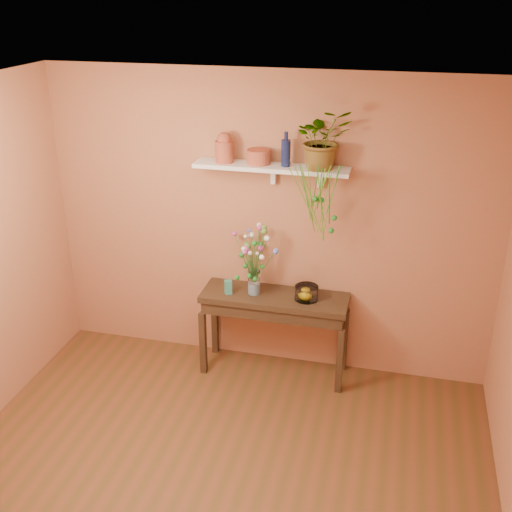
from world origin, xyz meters
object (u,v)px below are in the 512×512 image
at_px(glass_vase, 254,284).
at_px(blue_bottle, 286,152).
at_px(glass_bowl, 307,293).
at_px(terracotta_jug, 224,148).
at_px(sideboard, 275,306).
at_px(bouquet, 254,249).
at_px(spider_plant, 323,139).

bearing_deg(glass_vase, blue_bottle, 25.46).
bearing_deg(glass_bowl, terracotta_jug, 172.32).
height_order(sideboard, blue_bottle, blue_bottle).
bearing_deg(terracotta_jug, blue_bottle, 0.87).
distance_m(terracotta_jug, blue_bottle, 0.52).
xyz_separation_m(sideboard, terracotta_jug, (-0.46, 0.09, 1.38)).
distance_m(sideboard, bouquet, 0.58).
height_order(terracotta_jug, glass_vase, terracotta_jug).
distance_m(spider_plant, glass_bowl, 1.34).
bearing_deg(blue_bottle, glass_vase, -154.54).
xyz_separation_m(terracotta_jug, glass_bowl, (0.75, -0.10, -1.21)).
xyz_separation_m(glass_vase, glass_bowl, (0.47, 0.01, -0.04)).
height_order(sideboard, bouquet, bouquet).
bearing_deg(terracotta_jug, glass_bowl, -7.68).
xyz_separation_m(sideboard, blue_bottle, (0.06, 0.10, 1.38)).
distance_m(blue_bottle, spider_plant, 0.33).
distance_m(spider_plant, glass_vase, 1.41).
bearing_deg(glass_vase, sideboard, 3.99).
bearing_deg(spider_plant, blue_bottle, 179.16).
xyz_separation_m(blue_bottle, spider_plant, (0.30, -0.00, 0.13)).
relative_size(terracotta_jug, bouquet, 0.49).
bearing_deg(blue_bottle, sideboard, -118.63).
height_order(spider_plant, bouquet, spider_plant).
relative_size(terracotta_jug, blue_bottle, 0.89).
bearing_deg(spider_plant, bouquet, -168.78).
relative_size(spider_plant, glass_vase, 2.16).
distance_m(bouquet, glass_bowl, 0.60).
xyz_separation_m(sideboard, glass_bowl, (0.28, -0.01, 0.17)).
distance_m(blue_bottle, bouquet, 0.87).
height_order(spider_plant, glass_bowl, spider_plant).
bearing_deg(glass_vase, terracotta_jug, 159.25).
xyz_separation_m(sideboard, spider_plant, (0.36, 0.10, 1.51)).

